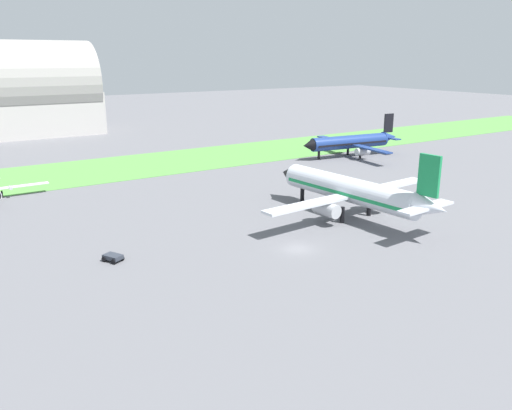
% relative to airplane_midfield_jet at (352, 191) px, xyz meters
% --- Properties ---
extents(ground_plane, '(600.00, 600.00, 0.00)m').
position_rel_airplane_midfield_jet_xyz_m(ground_plane, '(-16.18, -6.87, -4.55)').
color(ground_plane, slate).
extents(grass_taxiway_strip, '(360.00, 28.00, 0.08)m').
position_rel_airplane_midfield_jet_xyz_m(grass_taxiway_strip, '(-16.18, 59.57, -4.51)').
color(grass_taxiway_strip, '#549342').
rests_on(grass_taxiway_strip, ground_plane).
extents(airplane_midfield_jet, '(35.73, 35.08, 12.62)m').
position_rel_airplane_midfield_jet_xyz_m(airplane_midfield_jet, '(0.00, 0.00, 0.00)').
color(airplane_midfield_jet, silver).
rests_on(airplane_midfield_jet, ground_plane).
extents(airplane_parked_jet_far, '(29.84, 30.34, 10.73)m').
position_rel_airplane_midfield_jet_xyz_m(airplane_parked_jet_far, '(37.43, 39.91, -0.68)').
color(airplane_parked_jet_far, navy).
rests_on(airplane_parked_jet_far, ground_plane).
extents(baggage_cart_near_gate, '(2.64, 2.92, 0.90)m').
position_rel_airplane_midfield_jet_xyz_m(baggage_cart_near_gate, '(-39.12, 2.74, -3.98)').
color(baggage_cart_near_gate, '#2D333D').
rests_on(baggage_cart_near_gate, ground_plane).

